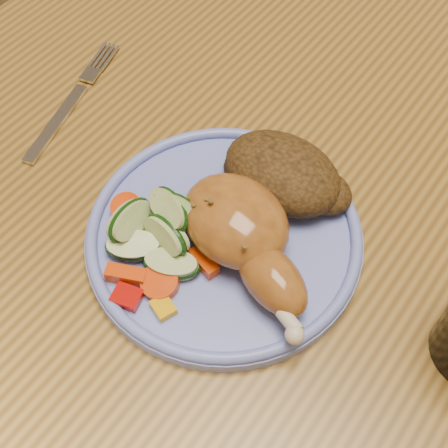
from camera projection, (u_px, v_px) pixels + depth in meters
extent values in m
plane|color=brown|center=(287.00, 422.00, 1.19)|extent=(4.00, 4.00, 0.00)
cube|color=olive|center=(353.00, 198.00, 0.58)|extent=(0.90, 1.40, 0.04)
cube|color=brown|center=(314.00, 14.00, 1.31)|extent=(0.06, 0.06, 0.71)
cylinder|color=#4C2D16|center=(322.00, 188.00, 1.24)|extent=(0.04, 0.04, 0.41)
cylinder|color=#4C2D16|center=(407.00, 85.00, 1.40)|extent=(0.04, 0.04, 0.41)
cylinder|color=#6B7BD5|center=(224.00, 238.00, 0.53)|extent=(0.23, 0.23, 0.01)
torus|color=#6B7BD5|center=(224.00, 231.00, 0.52)|extent=(0.23, 0.23, 0.01)
ellipsoid|color=#9E5E21|center=(236.00, 220.00, 0.50)|extent=(0.11, 0.10, 0.05)
ellipsoid|color=#9E5E21|center=(272.00, 278.00, 0.48)|extent=(0.08, 0.06, 0.04)
sphere|color=beige|center=(295.00, 335.00, 0.45)|extent=(0.01, 0.01, 0.01)
ellipsoid|color=#472F11|center=(282.00, 173.00, 0.53)|extent=(0.11, 0.08, 0.05)
ellipsoid|color=#472F11|center=(322.00, 191.00, 0.53)|extent=(0.05, 0.04, 0.03)
ellipsoid|color=#472F11|center=(248.00, 169.00, 0.55)|extent=(0.04, 0.04, 0.02)
cube|color=#A50A05|center=(127.00, 297.00, 0.48)|extent=(0.03, 0.02, 0.01)
cube|color=#E5A507|center=(163.00, 307.00, 0.48)|extent=(0.02, 0.02, 0.01)
cylinder|color=#E94107|center=(160.00, 283.00, 0.49)|extent=(0.03, 0.03, 0.02)
cylinder|color=#E94107|center=(127.00, 208.00, 0.53)|extent=(0.03, 0.03, 0.02)
cube|color=#E94107|center=(126.00, 275.00, 0.49)|extent=(0.03, 0.02, 0.01)
cube|color=#E94107|center=(204.00, 262.00, 0.50)|extent=(0.03, 0.02, 0.01)
cylinder|color=#BECF86|center=(176.00, 210.00, 0.50)|extent=(0.05, 0.05, 0.04)
cylinder|color=#BECF86|center=(142.00, 221.00, 0.52)|extent=(0.06, 0.06, 0.02)
cylinder|color=#BECF86|center=(134.00, 246.00, 0.50)|extent=(0.06, 0.06, 0.02)
cylinder|color=#BECF86|center=(167.00, 234.00, 0.50)|extent=(0.05, 0.03, 0.04)
cylinder|color=#BECF86|center=(130.00, 220.00, 0.50)|extent=(0.03, 0.04, 0.04)
cylinder|color=#BECF86|center=(171.00, 264.00, 0.50)|extent=(0.06, 0.06, 0.02)
cylinder|color=#BECF86|center=(170.00, 209.00, 0.50)|extent=(0.05, 0.05, 0.04)
cube|color=silver|center=(56.00, 123.00, 0.60)|extent=(0.04, 0.11, 0.00)
cube|color=silver|center=(90.00, 75.00, 0.64)|extent=(0.03, 0.06, 0.00)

